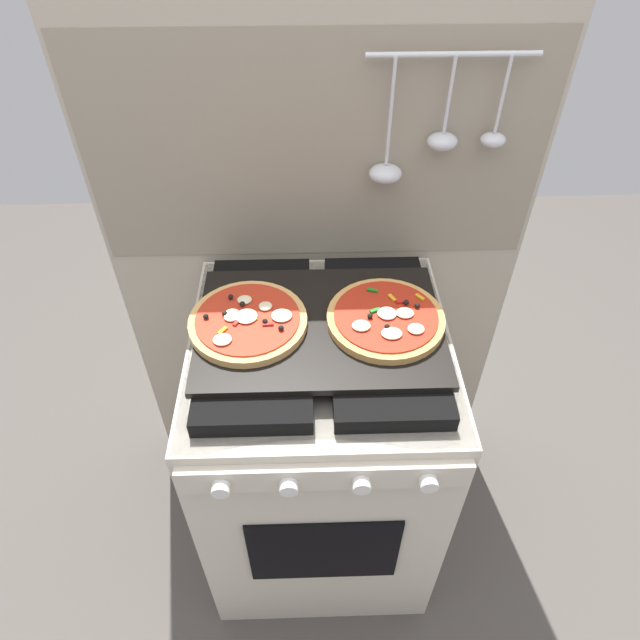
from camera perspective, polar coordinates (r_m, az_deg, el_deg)
The scene contains 6 objects.
ground_plane at distance 1.98m, azimuth 0.00°, elevation -19.74°, with size 4.00×4.00×0.00m, color #4C4742.
kitchen_backsplash at distance 1.57m, azimuth -0.27°, elevation 4.80°, with size 1.10×0.09×1.55m.
stove at distance 1.59m, azimuth 0.00°, elevation -12.53°, with size 0.60×0.64×0.90m.
baking_tray at distance 1.24m, azimuth 0.00°, elevation -0.60°, with size 0.54×0.38×0.02m, color black.
pizza_left at distance 1.23m, azimuth -7.35°, elevation -0.15°, with size 0.26×0.26×0.03m.
pizza_right at distance 1.23m, azimuth 6.75°, elevation 0.06°, with size 0.26×0.26×0.03m.
Camera 1 is at (-0.03, -0.88, 1.77)m, focal length 31.41 mm.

